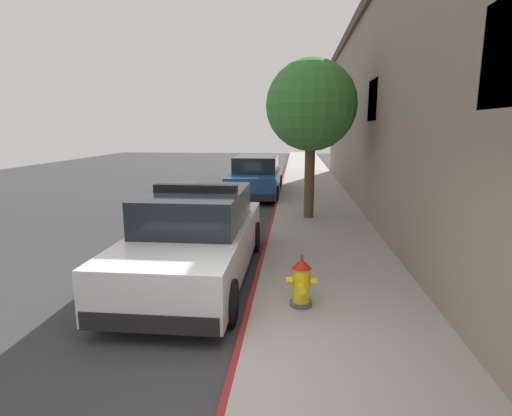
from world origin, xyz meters
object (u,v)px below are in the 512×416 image
Objects in this scene: fire_hydrant at (301,282)px; street_tree at (311,106)px; parked_car_silver_ahead at (256,177)px; police_cruiser at (196,237)px.

street_tree is at bearing 87.29° from fire_hydrant.
street_tree is at bearing -66.72° from parked_car_silver_ahead.
police_cruiser is at bearing 143.69° from fire_hydrant.
police_cruiser is 6.37× the size of fire_hydrant.
parked_car_silver_ahead is 1.11× the size of street_tree.
fire_hydrant is at bearing -80.90° from parked_car_silver_ahead.
police_cruiser is at bearing -115.16° from street_tree.
police_cruiser is 2.32m from fire_hydrant.
parked_car_silver_ahead is at bearing 99.10° from fire_hydrant.
fire_hydrant is 0.17× the size of street_tree.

